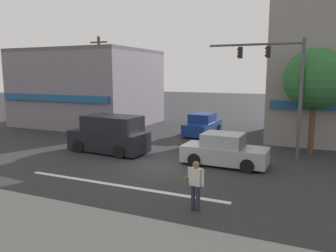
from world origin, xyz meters
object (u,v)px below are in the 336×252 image
(street_tree, at_px, (315,80))
(utility_pole_near_left, at_px, (100,84))
(sedan_crossing_leftbound, at_px, (203,125))
(pedestrian_foreground_with_bag, at_px, (195,182))
(traffic_light_mast, at_px, (281,79))
(van_parked_curbside, at_px, (110,135))
(sedan_crossing_center, at_px, (224,151))

(street_tree, distance_m, utility_pole_near_left, 14.23)
(utility_pole_near_left, bearing_deg, sedan_crossing_leftbound, 21.83)
(sedan_crossing_leftbound, relative_size, pedestrian_foreground_with_bag, 2.50)
(traffic_light_mast, xyz_separation_m, van_parked_curbside, (-8.92, -2.36, -3.17))
(traffic_light_mast, bearing_deg, van_parked_curbside, -165.16)
(van_parked_curbside, height_order, sedan_crossing_leftbound, van_parked_curbside)
(sedan_crossing_leftbound, distance_m, pedestrian_foreground_with_bag, 13.52)
(pedestrian_foreground_with_bag, bearing_deg, van_parked_curbside, 141.09)
(street_tree, distance_m, sedan_crossing_center, 6.55)
(van_parked_curbside, bearing_deg, pedestrian_foreground_with_bag, -38.91)
(traffic_light_mast, height_order, pedestrian_foreground_with_bag, traffic_light_mast)
(sedan_crossing_leftbound, bearing_deg, van_parked_curbside, -114.05)
(sedan_crossing_center, height_order, sedan_crossing_leftbound, same)
(utility_pole_near_left, bearing_deg, sedan_crossing_center, -23.53)
(traffic_light_mast, distance_m, pedestrian_foreground_with_bag, 8.89)
(van_parked_curbside, bearing_deg, sedan_crossing_leftbound, 65.95)
(street_tree, height_order, van_parked_curbside, street_tree)
(street_tree, distance_m, pedestrian_foreground_with_bag, 10.78)
(utility_pole_near_left, xyz_separation_m, traffic_light_mast, (12.62, -2.11, 0.51))
(sedan_crossing_center, distance_m, pedestrian_foreground_with_bag, 5.70)
(sedan_crossing_leftbound, height_order, pedestrian_foreground_with_bag, pedestrian_foreground_with_bag)
(utility_pole_near_left, distance_m, pedestrian_foreground_with_bag, 15.08)
(van_parked_curbside, xyz_separation_m, pedestrian_foreground_with_bag, (7.08, -5.71, -0.05))
(van_parked_curbside, xyz_separation_m, sedan_crossing_leftbound, (3.23, 7.25, -0.29))
(street_tree, distance_m, traffic_light_mast, 2.28)
(van_parked_curbside, relative_size, sedan_crossing_leftbound, 1.13)
(van_parked_curbside, bearing_deg, street_tree, 20.82)
(utility_pole_near_left, bearing_deg, van_parked_curbside, -50.41)
(sedan_crossing_center, height_order, pedestrian_foreground_with_bag, pedestrian_foreground_with_bag)
(traffic_light_mast, bearing_deg, utility_pole_near_left, 170.52)
(van_parked_curbside, distance_m, pedestrian_foreground_with_bag, 9.10)
(van_parked_curbside, distance_m, sedan_crossing_leftbound, 7.94)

